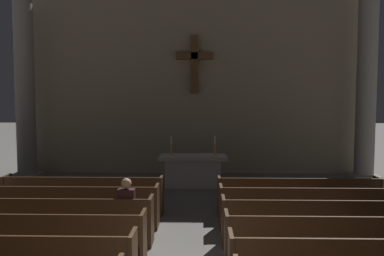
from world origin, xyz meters
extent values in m
cube|color=#422B19|center=(-2.62, 2.06, 0.42)|extent=(3.78, 0.40, 0.05)
cube|color=#422B19|center=(-2.62, 1.84, 0.70)|extent=(3.78, 0.05, 0.50)
cube|color=#422B19|center=(-2.62, 2.24, 0.20)|extent=(3.78, 0.04, 0.40)
cube|color=#422B19|center=(-0.70, 2.04, 0.47)|extent=(0.06, 0.50, 0.95)
cube|color=#422B19|center=(-2.62, 3.09, 0.42)|extent=(3.78, 0.40, 0.05)
cube|color=#422B19|center=(-2.62, 2.87, 0.70)|extent=(3.78, 0.05, 0.50)
cube|color=#422B19|center=(-2.62, 3.27, 0.20)|extent=(3.78, 0.04, 0.40)
cube|color=#422B19|center=(-0.70, 3.07, 0.47)|extent=(0.06, 0.50, 0.95)
cube|color=#422B19|center=(-2.62, 4.12, 0.42)|extent=(3.78, 0.40, 0.05)
cube|color=#422B19|center=(-2.62, 3.90, 0.70)|extent=(3.78, 0.05, 0.50)
cube|color=#422B19|center=(-2.62, 4.30, 0.20)|extent=(3.78, 0.04, 0.40)
cube|color=#422B19|center=(-0.70, 4.10, 0.47)|extent=(0.06, 0.50, 0.95)
cube|color=#422B19|center=(-2.62, 5.15, 0.42)|extent=(3.78, 0.40, 0.05)
cube|color=#422B19|center=(-2.62, 4.93, 0.70)|extent=(3.78, 0.05, 0.50)
cube|color=#422B19|center=(-2.62, 5.33, 0.20)|extent=(3.78, 0.04, 0.40)
cube|color=#422B19|center=(-0.70, 5.13, 0.47)|extent=(0.06, 0.50, 0.95)
cube|color=#422B19|center=(-4.54, 5.13, 0.47)|extent=(0.06, 0.50, 0.95)
cube|color=#422B19|center=(2.62, 2.06, 0.42)|extent=(3.78, 0.40, 0.05)
cube|color=#422B19|center=(2.62, 1.84, 0.70)|extent=(3.78, 0.05, 0.50)
cube|color=#422B19|center=(2.62, 2.24, 0.20)|extent=(3.78, 0.04, 0.40)
cube|color=#422B19|center=(0.70, 2.04, 0.47)|extent=(0.06, 0.50, 0.95)
cube|color=#422B19|center=(2.62, 3.09, 0.42)|extent=(3.78, 0.40, 0.05)
cube|color=#422B19|center=(2.62, 2.87, 0.70)|extent=(3.78, 0.05, 0.50)
cube|color=#422B19|center=(2.62, 3.27, 0.20)|extent=(3.78, 0.04, 0.40)
cube|color=#422B19|center=(0.70, 3.07, 0.47)|extent=(0.06, 0.50, 0.95)
cube|color=#422B19|center=(2.62, 4.12, 0.42)|extent=(3.78, 0.40, 0.05)
cube|color=#422B19|center=(2.62, 3.90, 0.70)|extent=(3.78, 0.05, 0.50)
cube|color=#422B19|center=(2.62, 4.30, 0.20)|extent=(3.78, 0.04, 0.40)
cube|color=#422B19|center=(0.70, 4.10, 0.47)|extent=(0.06, 0.50, 0.95)
cube|color=#422B19|center=(2.62, 5.15, 0.42)|extent=(3.78, 0.40, 0.05)
cube|color=#422B19|center=(2.62, 4.93, 0.70)|extent=(3.78, 0.05, 0.50)
cube|color=#422B19|center=(2.62, 5.33, 0.20)|extent=(3.78, 0.04, 0.40)
cube|color=#422B19|center=(0.70, 5.13, 0.47)|extent=(0.06, 0.50, 0.95)
cube|color=#422B19|center=(4.54, 5.13, 0.47)|extent=(0.06, 0.50, 0.95)
cube|color=gray|center=(-5.85, 9.34, 0.10)|extent=(0.92, 0.92, 0.20)
cylinder|color=gray|center=(-5.85, 9.34, 3.25)|extent=(0.65, 0.65, 6.50)
cube|color=gray|center=(5.85, 9.34, 0.10)|extent=(0.92, 0.92, 0.20)
cylinder|color=gray|center=(5.85, 9.34, 3.25)|extent=(0.65, 0.65, 6.50)
cube|color=#A8A399|center=(0.00, 8.29, 0.44)|extent=(1.76, 0.72, 0.88)
cube|color=#A8A399|center=(0.00, 8.29, 0.94)|extent=(2.20, 0.90, 0.12)
cube|color=silver|center=(0.00, 8.29, 1.00)|extent=(2.09, 0.86, 0.01)
cylinder|color=#B79338|center=(-0.70, 8.29, 1.02)|extent=(0.16, 0.16, 0.02)
cylinder|color=#B79338|center=(-0.70, 8.29, 1.18)|extent=(0.07, 0.07, 0.35)
cylinder|color=silver|center=(-0.70, 8.29, 1.50)|extent=(0.04, 0.04, 0.28)
cylinder|color=#B79338|center=(0.70, 8.29, 1.02)|extent=(0.16, 0.16, 0.02)
cylinder|color=#B79338|center=(0.70, 8.29, 1.18)|extent=(0.07, 0.07, 0.35)
cylinder|color=silver|center=(0.70, 8.29, 1.50)|extent=(0.04, 0.04, 0.28)
cube|color=gray|center=(0.00, 10.68, 3.68)|extent=(12.75, 0.25, 7.37)
cube|color=brown|center=(0.00, 10.43, 4.05)|extent=(0.25, 0.25, 2.11)
cube|color=brown|center=(0.00, 10.43, 4.37)|extent=(1.35, 0.25, 0.25)
cube|color=#26262B|center=(-1.17, 3.27, 0.23)|extent=(0.24, 0.14, 0.45)
cube|color=#26262B|center=(-1.17, 3.14, 0.51)|extent=(0.28, 0.36, 0.12)
cube|color=#381919|center=(-1.17, 3.01, 0.84)|extent=(0.32, 0.20, 0.54)
sphere|color=tan|center=(-1.17, 3.01, 1.22)|extent=(0.20, 0.20, 0.20)
camera|label=1|loc=(0.29, -4.66, 2.88)|focal=38.15mm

